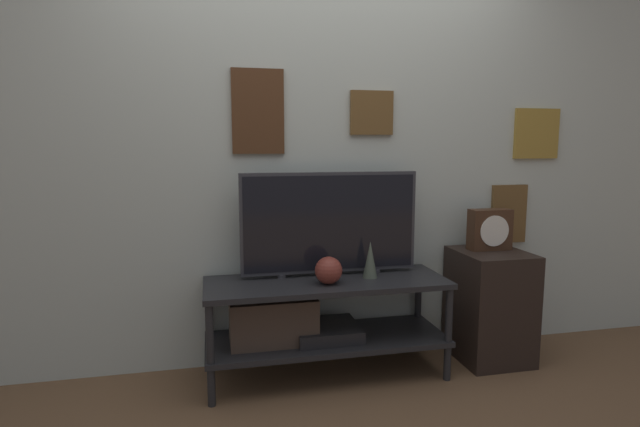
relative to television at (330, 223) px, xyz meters
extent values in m
plane|color=brown|center=(-0.04, -0.38, -0.86)|extent=(12.00, 12.00, 0.00)
cube|color=beige|center=(-0.04, 0.18, 0.49)|extent=(6.40, 0.06, 2.70)
cube|color=olive|center=(1.40, 0.14, 0.51)|extent=(0.31, 0.02, 0.32)
cube|color=#BCB299|center=(1.40, 0.13, 0.51)|extent=(0.28, 0.01, 0.28)
cube|color=brown|center=(1.23, 0.14, -0.01)|extent=(0.25, 0.02, 0.38)
cube|color=slate|center=(1.23, 0.13, -0.01)|extent=(0.21, 0.01, 0.34)
cube|color=#4C2D19|center=(-0.38, 0.14, 0.63)|extent=(0.29, 0.02, 0.47)
cube|color=#2D2D33|center=(-0.38, 0.13, 0.63)|extent=(0.26, 0.01, 0.44)
cube|color=brown|center=(0.29, 0.14, 0.63)|extent=(0.26, 0.02, 0.26)
cube|color=#2D2D33|center=(0.29, 0.13, 0.63)|extent=(0.23, 0.01, 0.22)
cube|color=#232326|center=(-0.04, -0.10, -0.32)|extent=(1.34, 0.47, 0.03)
cube|color=#232326|center=(-0.04, -0.10, -0.65)|extent=(1.34, 0.47, 0.03)
cylinder|color=#232326|center=(-0.68, -0.31, -0.58)|extent=(0.04, 0.04, 0.55)
cylinder|color=#232326|center=(0.60, -0.31, -0.58)|extent=(0.04, 0.04, 0.55)
cylinder|color=#232326|center=(-0.68, 0.10, -0.58)|extent=(0.04, 0.04, 0.55)
cylinder|color=#232326|center=(0.60, 0.10, -0.58)|extent=(0.04, 0.04, 0.55)
cube|color=black|center=(-0.04, -0.10, -0.60)|extent=(0.36, 0.33, 0.07)
cube|color=#47382D|center=(-0.35, -0.10, -0.51)|extent=(0.47, 0.26, 0.25)
cylinder|color=#333338|center=(-0.28, 0.00, -0.30)|extent=(0.05, 0.05, 0.02)
cylinder|color=#333338|center=(0.28, 0.00, -0.30)|extent=(0.05, 0.05, 0.02)
cube|color=#333338|center=(0.00, 0.00, 0.00)|extent=(1.02, 0.04, 0.57)
cube|color=black|center=(0.00, -0.01, 0.00)|extent=(0.98, 0.01, 0.54)
sphere|color=brown|center=(-0.05, -0.18, -0.23)|extent=(0.15, 0.15, 0.15)
cone|color=#4C5647|center=(0.21, -0.10, -0.20)|extent=(0.08, 0.08, 0.21)
cube|color=black|center=(0.98, -0.09, -0.53)|extent=(0.40, 0.45, 0.67)
cube|color=#422819|center=(0.99, -0.04, -0.07)|extent=(0.25, 0.10, 0.25)
cylinder|color=white|center=(0.99, -0.09, -0.07)|extent=(0.19, 0.01, 0.19)
camera|label=1|loc=(-0.67, -2.72, 0.44)|focal=28.00mm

